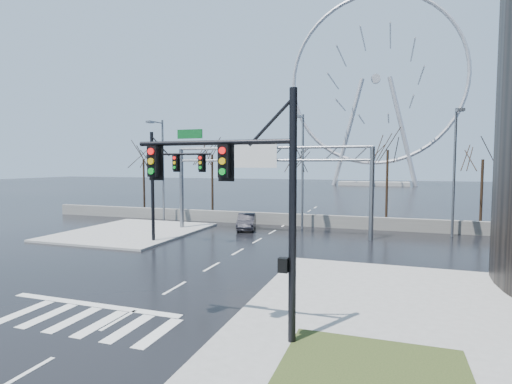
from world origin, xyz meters
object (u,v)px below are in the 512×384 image
at_px(signal_mast_far, 166,176).
at_px(car, 247,221).
at_px(signal_mast_near, 250,191).
at_px(sign_gantry, 265,171).
at_px(ferris_wheel, 376,86).

xyz_separation_m(signal_mast_far, car, (3.31, 7.69, -4.15)).
distance_m(signal_mast_far, car, 9.34).
relative_size(signal_mast_near, car, 1.92).
bearing_deg(car, sign_gantry, -53.47).
xyz_separation_m(ferris_wheel, car, (-7.56, -78.35, -25.45)).
height_order(signal_mast_near, car, signal_mast_near).
height_order(signal_mast_near, sign_gantry, signal_mast_near).
relative_size(sign_gantry, car, 3.93).
height_order(ferris_wheel, car, ferris_wheel).
height_order(signal_mast_near, signal_mast_far, same).
relative_size(signal_mast_near, sign_gantry, 0.49).
bearing_deg(car, signal_mast_near, -85.25).
xyz_separation_m(signal_mast_far, sign_gantry, (5.49, 6.00, 0.35)).
distance_m(signal_mast_near, signal_mast_far, 17.03).
distance_m(signal_mast_near, sign_gantry, 19.79).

